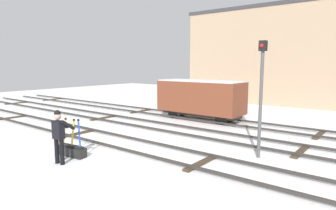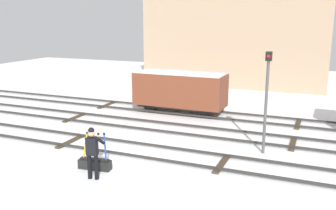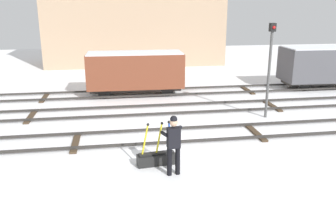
# 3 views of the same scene
# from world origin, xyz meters

# --- Properties ---
(ground_plane) EXTENTS (60.00, 60.00, 0.00)m
(ground_plane) POSITION_xyz_m (0.00, 0.00, 0.00)
(ground_plane) COLOR white
(track_main_line) EXTENTS (44.00, 1.94, 0.18)m
(track_main_line) POSITION_xyz_m (0.00, 0.00, 0.11)
(track_main_line) COLOR #2D2B28
(track_main_line) RESTS_ON ground_plane
(track_siding_near) EXTENTS (44.00, 1.94, 0.18)m
(track_siding_near) POSITION_xyz_m (0.00, 3.51, 0.11)
(track_siding_near) COLOR #2D2B28
(track_siding_near) RESTS_ON ground_plane
(track_siding_far) EXTENTS (44.00, 1.94, 0.18)m
(track_siding_far) POSITION_xyz_m (0.00, 6.93, 0.11)
(track_siding_far) COLOR #2D2B28
(track_siding_far) RESTS_ON ground_plane
(switch_lever_frame) EXTENTS (1.27, 0.50, 1.45)m
(switch_lever_frame) POSITION_xyz_m (-0.76, -2.21, 0.25)
(switch_lever_frame) COLOR black
(switch_lever_frame) RESTS_ON ground_plane
(rail_worker) EXTENTS (0.60, 0.71, 1.88)m
(rail_worker) POSITION_xyz_m (-0.33, -2.95, 1.07)
(rail_worker) COLOR black
(rail_worker) RESTS_ON ground_plane
(signal_post) EXTENTS (0.24, 0.32, 4.22)m
(signal_post) POSITION_xyz_m (4.80, 1.92, 2.56)
(signal_post) COLOR #4C4C4C
(signal_post) RESTS_ON ground_plane
(apartment_building) EXTENTS (15.06, 5.80, 8.36)m
(apartment_building) POSITION_xyz_m (-0.10, 18.59, 4.19)
(apartment_building) COLOR tan
(apartment_building) RESTS_ON ground_plane
(freight_car_mid_siding) EXTENTS (6.17, 2.44, 2.53)m
(freight_car_mid_siding) POSITION_xyz_m (11.22, 6.93, 1.45)
(freight_car_mid_siding) COLOR #2D2B28
(freight_car_mid_siding) RESTS_ON ground_plane
(freight_car_near_switch) EXTENTS (5.37, 2.05, 2.44)m
(freight_car_near_switch) POSITION_xyz_m (-0.82, 6.93, 1.40)
(freight_car_near_switch) COLOR #2D2B28
(freight_car_near_switch) RESTS_ON ground_plane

